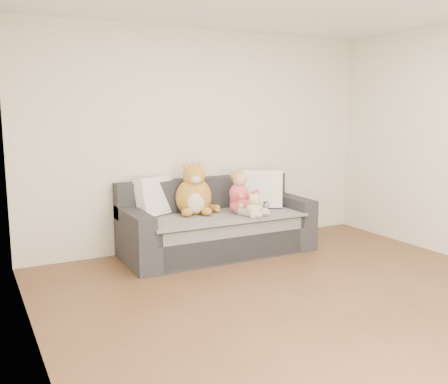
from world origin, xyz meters
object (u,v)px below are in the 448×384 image
at_px(sofa, 216,227).
at_px(toddler, 241,196).
at_px(plush_cat, 194,193).
at_px(sippy_cup, 238,209).
at_px(teddy_bear, 254,207).

height_order(sofa, toddler, toddler).
height_order(plush_cat, sippy_cup, plush_cat).
bearing_deg(plush_cat, sofa, -7.25).
xyz_separation_m(plush_cat, sippy_cup, (0.44, -0.25, -0.17)).
bearing_deg(sippy_cup, toddler, 16.21).
relative_size(sofa, plush_cat, 3.38).
xyz_separation_m(sofa, sippy_cup, (0.20, -0.16, 0.23)).
bearing_deg(toddler, teddy_bear, -102.75).
height_order(toddler, sippy_cup, toddler).
bearing_deg(sippy_cup, plush_cat, 150.45).
distance_m(teddy_bear, sippy_cup, 0.25).
bearing_deg(sofa, teddy_bear, -55.61).
relative_size(sofa, toddler, 4.30).
bearing_deg(teddy_bear, sofa, 110.72).
xyz_separation_m(plush_cat, teddy_bear, (0.51, -0.48, -0.13)).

